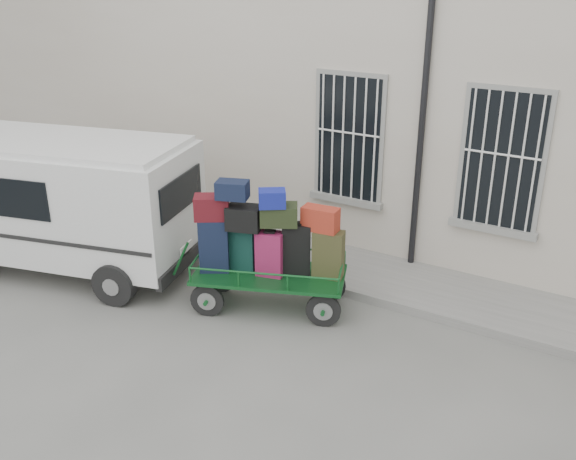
# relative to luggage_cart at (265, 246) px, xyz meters

# --- Properties ---
(ground) EXTENTS (80.00, 80.00, 0.00)m
(ground) POSITION_rel_luggage_cart_xyz_m (0.55, -0.42, -1.07)
(ground) COLOR #61615D
(ground) RESTS_ON ground
(building) EXTENTS (24.00, 5.15, 6.00)m
(building) POSITION_rel_luggage_cart_xyz_m (0.55, 5.08, 1.93)
(building) COLOR #BEB3A2
(building) RESTS_ON ground
(sidewalk) EXTENTS (24.00, 1.70, 0.15)m
(sidewalk) POSITION_rel_luggage_cart_xyz_m (0.55, 1.78, -1.00)
(sidewalk) COLOR slate
(sidewalk) RESTS_ON ground
(luggage_cart) EXTENTS (2.81, 1.87, 2.13)m
(luggage_cart) POSITION_rel_luggage_cart_xyz_m (0.00, 0.00, 0.00)
(luggage_cart) COLOR black
(luggage_cart) RESTS_ON ground
(van) EXTENTS (5.10, 3.11, 2.41)m
(van) POSITION_rel_luggage_cart_xyz_m (-3.89, -0.63, 0.31)
(van) COLOR white
(van) RESTS_ON ground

